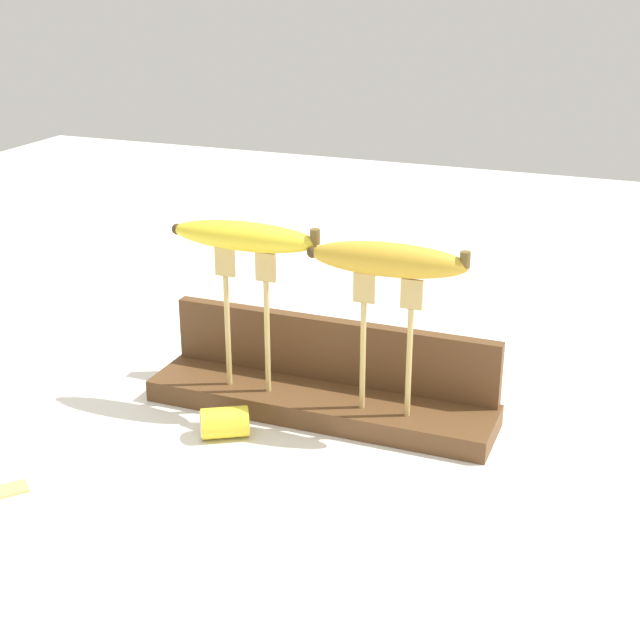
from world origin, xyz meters
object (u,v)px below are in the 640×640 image
(fork_stand_right, at_px, (386,332))
(banana_chunk_near, at_px, (224,423))
(fork_fallen_near, at_px, (244,321))
(fork_stand_left, at_px, (246,307))
(banana_raised_left, at_px, (244,236))
(banana_raised_right, at_px, (389,260))

(fork_stand_right, distance_m, banana_chunk_near, 0.23)
(fork_fallen_near, bearing_deg, fork_stand_left, -62.74)
(fork_stand_right, xyz_separation_m, fork_fallen_near, (-0.32, 0.26, -0.13))
(fork_fallen_near, distance_m, banana_chunk_near, 0.37)
(banana_raised_left, bearing_deg, fork_stand_left, 1.31)
(fork_fallen_near, xyz_separation_m, banana_chunk_near, (0.14, -0.34, 0.02))
(banana_raised_right, bearing_deg, fork_fallen_near, 140.59)
(fork_stand_right, xyz_separation_m, banana_raised_left, (-0.18, -0.00, 0.10))
(fork_stand_right, bearing_deg, banana_raised_left, -180.00)
(banana_chunk_near, bearing_deg, fork_stand_left, 94.03)
(fork_fallen_near, bearing_deg, banana_raised_right, -39.41)
(banana_raised_right, relative_size, banana_chunk_near, 2.78)
(fork_stand_right, bearing_deg, banana_raised_right, -176.38)
(banana_chunk_near, bearing_deg, banana_raised_right, 25.11)
(banana_raised_right, height_order, fork_fallen_near, banana_raised_right)
(fork_stand_right, relative_size, fork_fallen_near, 1.06)
(fork_fallen_near, bearing_deg, banana_raised_left, -62.75)
(banana_raised_right, bearing_deg, fork_stand_left, 180.00)
(banana_raised_right, distance_m, fork_fallen_near, 0.47)
(banana_raised_left, bearing_deg, fork_fallen_near, 117.25)
(banana_raised_left, distance_m, banana_raised_right, 0.18)
(fork_stand_left, height_order, fork_stand_right, fork_stand_left)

